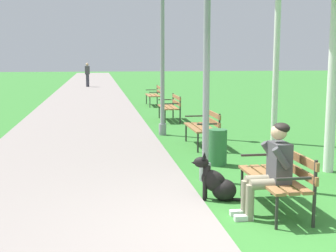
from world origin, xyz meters
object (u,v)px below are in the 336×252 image
at_px(dog_black, 217,183).
at_px(litter_bin, 218,147).
at_px(park_bench_mid, 204,125).
at_px(park_bench_near, 279,174).
at_px(person_seated_on_near_bench, 271,166).
at_px(lamp_post_near, 207,40).
at_px(park_bench_furthest, 155,94).
at_px(pedestrian_distant, 87,75).
at_px(park_bench_far, 171,105).
at_px(lamp_post_mid, 162,47).

distance_m(dog_black, litter_bin, 2.25).
bearing_deg(park_bench_mid, park_bench_near, -90.36).
height_order(park_bench_mid, person_seated_on_near_bench, person_seated_on_near_bench).
bearing_deg(lamp_post_near, park_bench_furthest, 86.94).
height_order(lamp_post_near, pedestrian_distant, lamp_post_near).
height_order(person_seated_on_near_bench, dog_black, person_seated_on_near_bench).
bearing_deg(dog_black, park_bench_furthest, 86.85).
xyz_separation_m(park_bench_far, dog_black, (-0.67, -8.51, -0.25)).
relative_size(park_bench_mid, park_bench_furthest, 1.00).
distance_m(park_bench_mid, pedestrian_distant, 21.82).
height_order(park_bench_near, lamp_post_mid, lamp_post_mid).
bearing_deg(lamp_post_near, park_bench_mid, 77.30).
height_order(park_bench_far, dog_black, park_bench_far).
bearing_deg(lamp_post_near, dog_black, -94.16).
relative_size(park_bench_near, park_bench_furthest, 1.00).
height_order(person_seated_on_near_bench, lamp_post_near, lamp_post_near).
bearing_deg(lamp_post_mid, litter_bin, -81.05).
relative_size(park_bench_mid, dog_black, 1.86).
distance_m(park_bench_mid, park_bench_furthest, 9.16).
height_order(park_bench_furthest, dog_black, park_bench_furthest).
bearing_deg(lamp_post_mid, park_bench_mid, -66.67).
xyz_separation_m(park_bench_far, park_bench_furthest, (0.06, 4.72, 0.00)).
xyz_separation_m(lamp_post_mid, pedestrian_distant, (-2.35, 19.88, -1.50)).
bearing_deg(person_seated_on_near_bench, park_bench_furthest, 89.12).
distance_m(lamp_post_near, lamp_post_mid, 4.70).
bearing_deg(park_bench_far, park_bench_near, -89.68).
bearing_deg(dog_black, litter_bin, 75.13).
xyz_separation_m(dog_black, lamp_post_near, (0.08, 1.09, 2.10)).
bearing_deg(park_bench_near, dog_black, 142.29).
bearing_deg(pedestrian_distant, person_seated_on_near_bench, -83.83).
relative_size(park_bench_near, pedestrian_distant, 0.91).
bearing_deg(lamp_post_mid, dog_black, -90.06).
relative_size(park_bench_near, litter_bin, 2.14).
xyz_separation_m(park_bench_furthest, person_seated_on_near_bench, (-0.21, -14.01, 0.17)).
bearing_deg(litter_bin, park_bench_near, -86.98).
xyz_separation_m(park_bench_near, park_bench_furthest, (0.01, 13.78, 0.00)).
bearing_deg(park_bench_far, pedestrian_distant, 99.97).
height_order(park_bench_near, park_bench_mid, same).
xyz_separation_m(park_bench_far, person_seated_on_near_bench, (-0.16, -9.29, 0.17)).
bearing_deg(park_bench_near, park_bench_furthest, 89.97).
distance_m(park_bench_far, park_bench_furthest, 4.72).
bearing_deg(park_bench_furthest, park_bench_far, -90.70).
relative_size(person_seated_on_near_bench, dog_black, 1.55).
xyz_separation_m(person_seated_on_near_bench, dog_black, (-0.51, 0.79, -0.42)).
xyz_separation_m(lamp_post_mid, litter_bin, (0.57, -3.62, -1.99)).
distance_m(park_bench_furthest, person_seated_on_near_bench, 14.01).
relative_size(person_seated_on_near_bench, lamp_post_near, 0.27).
bearing_deg(park_bench_far, park_bench_mid, -88.97).
xyz_separation_m(dog_black, lamp_post_mid, (0.01, 5.79, 2.08)).
bearing_deg(lamp_post_near, lamp_post_mid, 90.89).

